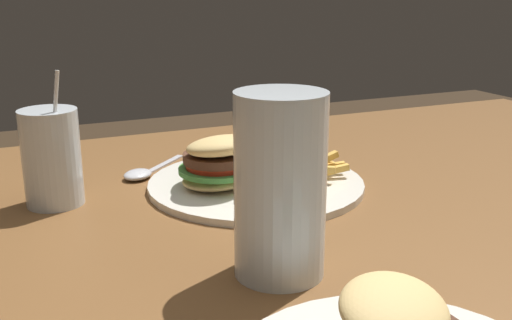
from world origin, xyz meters
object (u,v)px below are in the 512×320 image
object	(u,v)px
juice_glass	(52,161)
beer_glass	(280,189)
spoon	(141,173)
meal_plate_near	(244,174)

from	to	relation	value
juice_glass	beer_glass	bearing A→B (deg)	122.16
juice_glass	spoon	world-z (taller)	juice_glass
beer_glass	spoon	xyz separation A→B (m)	(0.06, -0.36, -0.08)
beer_glass	spoon	size ratio (longest dim) A/B	1.46
meal_plate_near	beer_glass	size ratio (longest dim) A/B	1.66
juice_glass	spoon	size ratio (longest dim) A/B	1.41
beer_glass	spoon	world-z (taller)	beer_glass
beer_glass	juice_glass	bearing A→B (deg)	-57.84
meal_plate_near	spoon	size ratio (longest dim) A/B	2.42
juice_glass	spoon	xyz separation A→B (m)	(-0.13, -0.07, -0.05)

